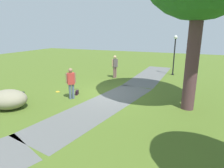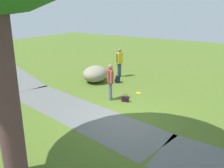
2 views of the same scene
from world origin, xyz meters
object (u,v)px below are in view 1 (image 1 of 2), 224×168
object	(u,v)px
handbag_on_grass	(77,92)
woman_with_handbag	(71,81)
passerby_on_path	(115,65)
backpack_by_boulder	(21,96)
lawn_boulder	(8,99)
lamp_post	(175,51)
frisbee_on_grass	(58,92)

from	to	relation	value
handbag_on_grass	woman_with_handbag	bearing A→B (deg)	10.71
woman_with_handbag	handbag_on_grass	size ratio (longest dim) A/B	4.95
passerby_on_path	backpack_by_boulder	world-z (taller)	passerby_on_path
handbag_on_grass	lawn_boulder	bearing A→B (deg)	-30.90
lamp_post	frisbee_on_grass	xyz separation A→B (m)	(7.55, -5.89, -1.99)
lawn_boulder	passerby_on_path	world-z (taller)	passerby_on_path
passerby_on_path	handbag_on_grass	xyz separation A→B (m)	(4.71, -0.45, -0.88)
backpack_by_boulder	frisbee_on_grass	size ratio (longest dim) A/B	1.67
lamp_post	woman_with_handbag	xyz separation A→B (m)	(8.25, -4.39, -1.03)
lawn_boulder	handbag_on_grass	bearing A→B (deg)	149.10
woman_with_handbag	backpack_by_boulder	xyz separation A→B (m)	(1.12, -2.45, -0.78)
woman_with_handbag	backpack_by_boulder	world-z (taller)	woman_with_handbag
lawn_boulder	backpack_by_boulder	world-z (taller)	lawn_boulder
woman_with_handbag	frisbee_on_grass	world-z (taller)	woman_with_handbag
backpack_by_boulder	lamp_post	bearing A→B (deg)	143.85
passerby_on_path	frisbee_on_grass	distance (m)	5.17
lamp_post	lawn_boulder	xyz separation A→B (m)	(10.56, -6.34, -1.55)
lamp_post	backpack_by_boulder	size ratio (longest dim) A/B	8.04
backpack_by_boulder	frisbee_on_grass	distance (m)	2.06
lamp_post	backpack_by_boulder	xyz separation A→B (m)	(9.37, -6.85, -1.81)
lawn_boulder	passerby_on_path	xyz separation A→B (m)	(-7.74, 2.26, 0.56)
lamp_post	handbag_on_grass	world-z (taller)	lamp_post
lamp_post	backpack_by_boulder	world-z (taller)	lamp_post
woman_with_handbag	passerby_on_path	world-z (taller)	passerby_on_path
handbag_on_grass	frisbee_on_grass	size ratio (longest dim) A/B	1.42
lawn_boulder	backpack_by_boulder	xyz separation A→B (m)	(-1.19, -0.51, -0.26)
lawn_boulder	frisbee_on_grass	bearing A→B (deg)	171.59
frisbee_on_grass	woman_with_handbag	bearing A→B (deg)	65.00
lamp_post	handbag_on_grass	bearing A→B (deg)	-31.01
lamp_post	handbag_on_grass	distance (m)	8.99
lamp_post	frisbee_on_grass	world-z (taller)	lamp_post
lamp_post	backpack_by_boulder	bearing A→B (deg)	-36.15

